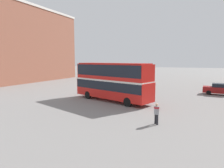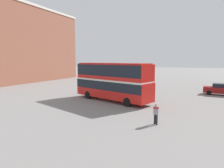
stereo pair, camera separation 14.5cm
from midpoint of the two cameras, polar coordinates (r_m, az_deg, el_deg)
name	(u,v)px [view 2 (the right image)]	position (r m, az deg, el deg)	size (l,w,h in m)	color
ground_plane	(115,100)	(24.88, 0.91, -4.51)	(240.00, 240.00, 0.00)	gray
building_row_left	(21,44)	(50.63, -24.49, 10.25)	(9.24, 30.26, 16.90)	#935642
double_decker_bus	(112,79)	(23.88, 0.17, 1.32)	(10.63, 5.77, 4.55)	red
pedestrian_foreground	(156,112)	(15.67, 12.70, -7.69)	(0.57, 0.57, 1.64)	#232328
parked_car_kerb_near	(220,89)	(32.08, 28.61, -1.31)	(4.33, 2.00, 1.61)	maroon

